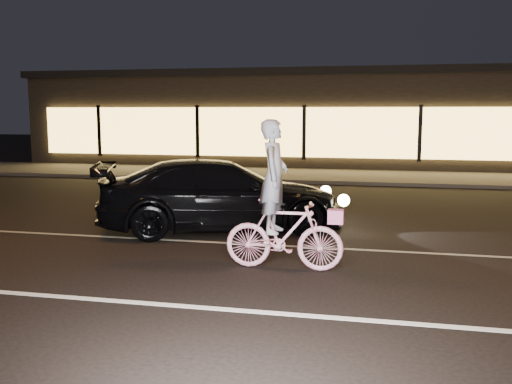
# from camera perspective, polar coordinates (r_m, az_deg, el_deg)

# --- Properties ---
(ground) EXTENTS (90.00, 90.00, 0.00)m
(ground) POSITION_cam_1_polar(r_m,az_deg,el_deg) (9.01, -8.10, -7.84)
(ground) COLOR black
(ground) RESTS_ON ground
(lane_stripe_near) EXTENTS (60.00, 0.12, 0.01)m
(lane_stripe_near) POSITION_cam_1_polar(r_m,az_deg,el_deg) (7.69, -12.08, -10.73)
(lane_stripe_near) COLOR silver
(lane_stripe_near) RESTS_ON ground
(lane_stripe_far) EXTENTS (60.00, 0.10, 0.01)m
(lane_stripe_far) POSITION_cam_1_polar(r_m,az_deg,el_deg) (10.84, -4.39, -5.01)
(lane_stripe_far) COLOR gray
(lane_stripe_far) RESTS_ON ground
(sidewalk) EXTENTS (30.00, 4.00, 0.12)m
(sidewalk) POSITION_cam_1_polar(r_m,az_deg,el_deg) (21.46, 4.13, 1.68)
(sidewalk) COLOR #383533
(sidewalk) RESTS_ON ground
(storefront) EXTENTS (25.40, 8.42, 4.20)m
(storefront) POSITION_cam_1_polar(r_m,az_deg,el_deg) (27.24, 6.02, 7.43)
(storefront) COLOR black
(storefront) RESTS_ON ground
(cyclist) EXTENTS (1.86, 0.64, 2.34)m
(cyclist) POSITION_cam_1_polar(r_m,az_deg,el_deg) (8.85, 2.54, -2.52)
(cyclist) COLOR #F4427B
(cyclist) RESTS_ON ground
(sedan) EXTENTS (5.44, 3.73, 1.46)m
(sedan) POSITION_cam_1_polar(r_m,az_deg,el_deg) (11.82, -3.48, -0.32)
(sedan) COLOR black
(sedan) RESTS_ON ground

